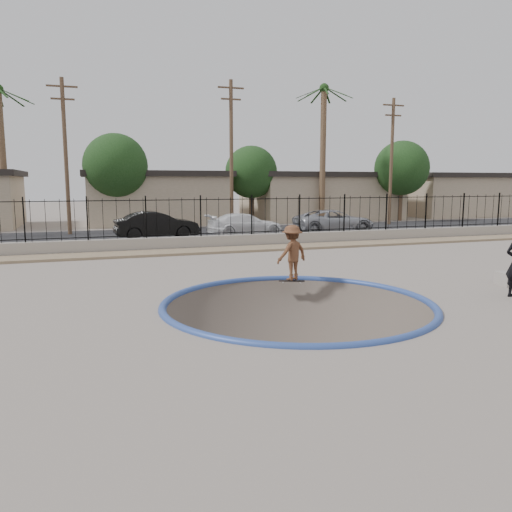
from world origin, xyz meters
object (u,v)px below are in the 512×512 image
at_px(skateboard, 292,281).
at_px(car_c, 245,225).
at_px(car_d, 334,221).
at_px(skater, 292,256).
at_px(car_b, 157,225).

xyz_separation_m(skateboard, car_c, (2.67, 13.21, 0.62)).
bearing_deg(car_d, car_c, 94.54).
relative_size(skateboard, car_c, 0.18).
distance_m(skateboard, car_c, 13.50).
distance_m(skater, car_d, 15.85).
bearing_deg(car_c, car_b, 85.71).
relative_size(skater, car_c, 0.38).
distance_m(car_b, car_d, 10.81).
xyz_separation_m(skater, skateboard, (0.00, 0.00, -0.80)).
relative_size(skateboard, car_d, 0.16).
relative_size(skateboard, car_b, 0.18).
xyz_separation_m(skater, car_c, (2.67, 13.21, -0.17)).
xyz_separation_m(car_b, car_d, (10.81, 0.00, -0.05)).
relative_size(car_b, car_d, 0.90).
distance_m(car_b, car_c, 5.02).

